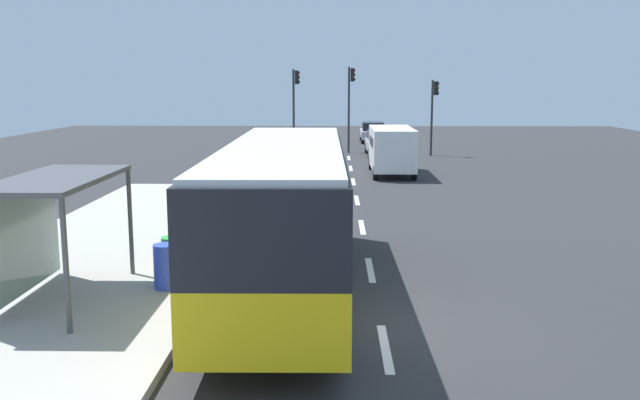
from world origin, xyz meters
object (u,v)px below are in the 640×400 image
at_px(sedan_near, 373,132).
at_px(recycling_bin_green, 174,258).
at_px(bus, 284,208).
at_px(recycling_bin_yellow, 181,250).
at_px(traffic_light_far_side, 295,98).
at_px(traffic_light_median, 350,96).
at_px(bus_shelter, 42,206).
at_px(sedan_far, 381,143).
at_px(traffic_light_near_side, 434,105).
at_px(recycling_bin_blue, 166,266).
at_px(white_van, 392,147).

distance_m(sedan_near, recycling_bin_green, 38.37).
bearing_deg(bus, recycling_bin_yellow, 160.01).
distance_m(bus, traffic_light_far_side, 29.25).
relative_size(recycling_bin_green, recycling_bin_yellow, 1.00).
bearing_deg(recycling_bin_green, traffic_light_median, 81.22).
height_order(traffic_light_far_side, bus_shelter, traffic_light_far_side).
height_order(sedan_far, traffic_light_near_side, traffic_light_near_side).
bearing_deg(bus_shelter, traffic_light_median, 77.72).
bearing_deg(sedan_near, bus, -96.02).
relative_size(sedan_far, traffic_light_median, 0.81).
bearing_deg(bus_shelter, recycling_bin_blue, 19.98).
height_order(bus, traffic_light_median, traffic_light_median).
xyz_separation_m(bus, traffic_light_far_side, (-1.39, 29.16, 1.67)).
bearing_deg(bus_shelter, traffic_light_near_side, 68.11).
distance_m(recycling_bin_blue, traffic_light_far_side, 29.82).
distance_m(white_van, traffic_light_near_side, 9.76).
bearing_deg(traffic_light_median, sedan_near, 76.70).
bearing_deg(bus_shelter, sedan_near, 77.51).
distance_m(bus, recycling_bin_yellow, 2.90).
relative_size(sedan_far, recycling_bin_blue, 4.66).
bearing_deg(traffic_light_median, sedan_far, -40.04).
relative_size(recycling_bin_blue, traffic_light_far_side, 0.18).
height_order(bus, traffic_light_far_side, traffic_light_far_side).
distance_m(traffic_light_near_side, traffic_light_median, 5.38).
bearing_deg(traffic_light_far_side, traffic_light_median, 12.88).
bearing_deg(traffic_light_far_side, sedan_far, -8.43).
bearing_deg(recycling_bin_blue, sedan_far, 77.31).
xyz_separation_m(bus, recycling_bin_blue, (-2.49, -0.50, -1.19)).
bearing_deg(traffic_light_far_side, bus_shelter, -96.20).
xyz_separation_m(recycling_bin_green, traffic_light_median, (4.59, 29.76, 2.95)).
bearing_deg(bus, sedan_near, 83.98).
xyz_separation_m(recycling_bin_yellow, traffic_light_far_side, (1.10, 28.26, 2.86)).
bearing_deg(bus_shelter, bus, 15.45).
relative_size(sedan_far, traffic_light_far_side, 0.83).
distance_m(traffic_light_near_side, traffic_light_far_side, 8.65).
height_order(bus, traffic_light_near_side, traffic_light_near_side).
height_order(white_van, bus_shelter, bus_shelter).
xyz_separation_m(traffic_light_near_side, traffic_light_median, (-5.11, 1.60, 0.51)).
bearing_deg(recycling_bin_green, bus, -4.71).
xyz_separation_m(recycling_bin_green, bus_shelter, (-2.21, -1.50, 1.44)).
bearing_deg(recycling_bin_blue, traffic_light_near_side, 71.42).
height_order(bus, white_van, bus).
bearing_deg(white_van, sedan_far, 89.37).
bearing_deg(sedan_far, traffic_light_far_side, 171.57).
height_order(bus, sedan_near, bus).
distance_m(white_van, traffic_light_median, 11.00).
xyz_separation_m(white_van, traffic_light_near_side, (3.30, 9.02, 1.76)).
bearing_deg(traffic_light_far_side, recycling_bin_blue, -92.12).
xyz_separation_m(sedan_far, recycling_bin_blue, (-6.50, -28.86, -0.14)).
bearing_deg(sedan_far, traffic_light_near_side, 0.01).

